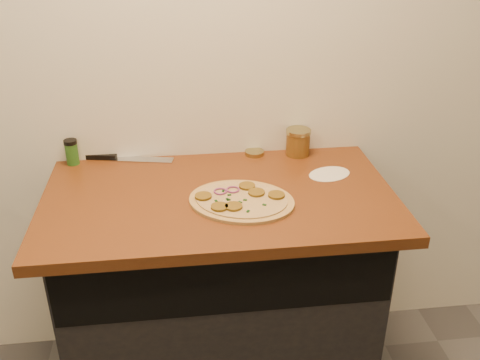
{
  "coord_description": "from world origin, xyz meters",
  "views": [
    {
      "loc": [
        -0.12,
        -0.18,
        1.78
      ],
      "look_at": [
        0.07,
        1.41,
        0.95
      ],
      "focal_mm": 40.0,
      "sensor_mm": 36.0,
      "label": 1
    }
  ],
  "objects": [
    {
      "name": "salsa_jar",
      "position": [
        0.34,
        1.7,
        0.95
      ],
      "size": [
        0.1,
        0.1,
        0.11
      ],
      "color": "#A51710",
      "rests_on": "countertop"
    },
    {
      "name": "countertop",
      "position": [
        0.0,
        1.42,
        0.88
      ],
      "size": [
        1.2,
        0.7,
        0.04
      ],
      "primitive_type": "cube",
      "color": "#603012",
      "rests_on": "cabinet"
    },
    {
      "name": "mason_jar_lid",
      "position": [
        0.17,
        1.72,
        0.91
      ],
      "size": [
        0.09,
        0.09,
        0.02
      ],
      "primitive_type": "cylinder",
      "rotation": [
        0.0,
        0.0,
        -0.21
      ],
      "color": "#948A56",
      "rests_on": "countertop"
    },
    {
      "name": "chefs_knife",
      "position": [
        -0.36,
        1.74,
        0.91
      ],
      "size": [
        0.35,
        0.11,
        0.02
      ],
      "color": "#B7BAC1",
      "rests_on": "countertop"
    },
    {
      "name": "spice_shaker",
      "position": [
        -0.53,
        1.72,
        0.95
      ],
      "size": [
        0.05,
        0.05,
        0.1
      ],
      "color": "#295E1D",
      "rests_on": "countertop"
    },
    {
      "name": "cabinet",
      "position": [
        0.0,
        1.45,
        0.43
      ],
      "size": [
        1.1,
        0.6,
        0.86
      ],
      "primitive_type": "cube",
      "color": "black",
      "rests_on": "ground"
    },
    {
      "name": "pizza",
      "position": [
        0.07,
        1.35,
        0.91
      ],
      "size": [
        0.45,
        0.45,
        0.02
      ],
      "color": "tan",
      "rests_on": "countertop"
    },
    {
      "name": "flour_spill",
      "position": [
        0.41,
        1.52,
        0.9
      ],
      "size": [
        0.21,
        0.21,
        0.0
      ],
      "primitive_type": "cylinder",
      "rotation": [
        0.0,
        0.0,
        0.38
      ],
      "color": "silver",
      "rests_on": "countertop"
    }
  ]
}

